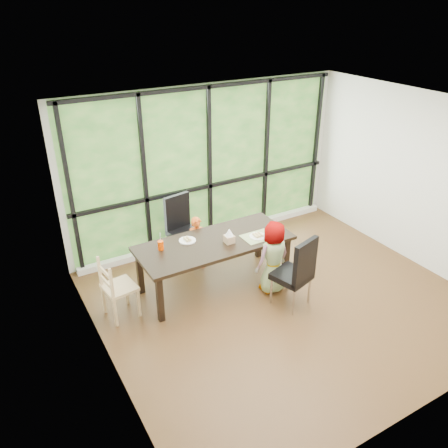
{
  "coord_description": "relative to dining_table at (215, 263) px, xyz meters",
  "views": [
    {
      "loc": [
        -3.37,
        -4.12,
        3.94
      ],
      "look_at": [
        -0.56,
        0.75,
        1.05
      ],
      "focal_mm": 36.15,
      "sensor_mm": 36.0,
      "label": 1
    }
  ],
  "objects": [
    {
      "name": "crepe_rolls_far",
      "position": [
        -0.33,
        0.21,
        0.41
      ],
      "size": [
        0.1,
        0.12,
        0.04
      ],
      "primitive_type": null,
      "color": "tan",
      "rests_on": "plate_far"
    },
    {
      "name": "green_cup",
      "position": [
        0.89,
        -0.26,
        0.43
      ],
      "size": [
        0.07,
        0.07,
        0.11
      ],
      "primitive_type": "cylinder",
      "color": "#55CA2F",
      "rests_on": "dining_table"
    },
    {
      "name": "back_wall",
      "position": [
        0.66,
        1.4,
        0.98
      ],
      "size": [
        5.0,
        0.0,
        5.0
      ],
      "primitive_type": "plane",
      "rotation": [
        1.57,
        0.0,
        0.0
      ],
      "color": "silver",
      "rests_on": "ground"
    },
    {
      "name": "ground",
      "position": [
        0.66,
        -0.85,
        -0.38
      ],
      "size": [
        5.0,
        5.0,
        0.0
      ],
      "primitive_type": "plane",
      "color": "black",
      "rests_on": "ground"
    },
    {
      "name": "chair_interior_leather",
      "position": [
        0.7,
        -0.93,
        0.17
      ],
      "size": [
        0.57,
        0.57,
        1.08
      ],
      "primitive_type": "cube",
      "rotation": [
        0.0,
        0.0,
        3.43
      ],
      "color": "black",
      "rests_on": "ground"
    },
    {
      "name": "foliage_backdrop",
      "position": [
        0.66,
        1.38,
        0.98
      ],
      "size": [
        4.8,
        0.02,
        2.65
      ],
      "primitive_type": "cube",
      "color": "#224A1D",
      "rests_on": "back_wall"
    },
    {
      "name": "plate_far",
      "position": [
        -0.33,
        0.21,
        0.38
      ],
      "size": [
        0.25,
        0.25,
        0.02
      ],
      "primitive_type": "cylinder",
      "color": "white",
      "rests_on": "dining_table"
    },
    {
      "name": "child_toddler",
      "position": [
        0.0,
        0.56,
        0.07
      ],
      "size": [
        0.36,
        0.28,
        0.88
      ],
      "primitive_type": "imported",
      "rotation": [
        0.0,
        0.0,
        -0.23
      ],
      "color": "#D15219",
      "rests_on": "ground"
    },
    {
      "name": "straw_pink",
      "position": [
        0.89,
        -0.26,
        0.52
      ],
      "size": [
        0.01,
        0.04,
        0.2
      ],
      "primitive_type": "cylinder",
      "rotation": [
        0.14,
        0.0,
        0.0
      ],
      "color": "pink",
      "rests_on": "green_cup"
    },
    {
      "name": "orange_cup",
      "position": [
        -0.76,
        0.17,
        0.44
      ],
      "size": [
        0.08,
        0.08,
        0.13
      ],
      "primitive_type": "cylinder",
      "color": "#EB4100",
      "rests_on": "dining_table"
    },
    {
      "name": "dining_table",
      "position": [
        0.0,
        0.0,
        0.0
      ],
      "size": [
        2.31,
        1.06,
        0.75
      ],
      "primitive_type": "cube",
      "rotation": [
        0.0,
        0.0,
        0.06
      ],
      "color": "black",
      "rests_on": "ground"
    },
    {
      "name": "crepe_rolls_near",
      "position": [
        0.62,
        -0.2,
        0.41
      ],
      "size": [
        0.15,
        0.12,
        0.04
      ],
      "primitive_type": null,
      "color": "tan",
      "rests_on": "plate_near"
    },
    {
      "name": "window_sill",
      "position": [
        0.66,
        1.3,
        -0.33
      ],
      "size": [
        4.8,
        0.12,
        0.1
      ],
      "primitive_type": "cube",
      "color": "silver",
      "rests_on": "ground"
    },
    {
      "name": "plate_near",
      "position": [
        0.62,
        -0.2,
        0.38
      ],
      "size": [
        0.25,
        0.25,
        0.02
      ],
      "primitive_type": "cylinder",
      "color": "white",
      "rests_on": "dining_table"
    },
    {
      "name": "chair_window_leather",
      "position": [
        -0.05,
        0.91,
        0.17
      ],
      "size": [
        0.54,
        0.54,
        1.08
      ],
      "primitive_type": "cube",
      "rotation": [
        0.0,
        0.0,
        0.18
      ],
      "color": "black",
      "rests_on": "ground"
    },
    {
      "name": "child_older",
      "position": [
        0.67,
        -0.53,
        0.18
      ],
      "size": [
        0.57,
        0.39,
        1.11
      ],
      "primitive_type": "imported",
      "rotation": [
        0.0,
        0.0,
        3.22
      ],
      "color": "slate",
      "rests_on": "ground"
    },
    {
      "name": "tissue",
      "position": [
        0.17,
        -0.13,
        0.54
      ],
      "size": [
        0.12,
        0.12,
        0.11
      ],
      "primitive_type": "cone",
      "color": "white",
      "rests_on": "tissue_box"
    },
    {
      "name": "tissue_box",
      "position": [
        0.17,
        -0.13,
        0.43
      ],
      "size": [
        0.13,
        0.13,
        0.11
      ],
      "primitive_type": "cube",
      "color": "tan",
      "rests_on": "dining_table"
    },
    {
      "name": "window_mullions",
      "position": [
        0.66,
        1.34,
        0.98
      ],
      "size": [
        4.8,
        0.06,
        2.65
      ],
      "primitive_type": null,
      "color": "black",
      "rests_on": "back_wall"
    },
    {
      "name": "chair_end_beech",
      "position": [
        -1.44,
        0.01,
        0.08
      ],
      "size": [
        0.45,
        0.47,
        0.9
      ],
      "primitive_type": "cube",
      "rotation": [
        0.0,
        0.0,
        1.7
      ],
      "color": "tan",
      "rests_on": "ground"
    },
    {
      "name": "straw_white",
      "position": [
        -0.76,
        0.17,
        0.55
      ],
      "size": [
        0.01,
        0.04,
        0.2
      ],
      "primitive_type": "cylinder",
      "rotation": [
        0.14,
        0.0,
        0.0
      ],
      "color": "white",
      "rests_on": "orange_cup"
    },
    {
      "name": "placemat",
      "position": [
        0.61,
        -0.2,
        0.38
      ],
      "size": [
        0.45,
        0.33,
        0.01
      ],
      "primitive_type": "cube",
      "color": "tan",
      "rests_on": "dining_table"
    }
  ]
}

